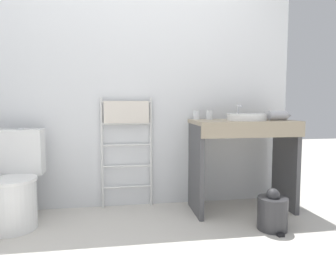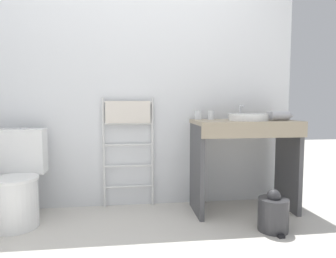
{
  "view_description": "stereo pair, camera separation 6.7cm",
  "coord_description": "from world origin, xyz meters",
  "px_view_note": "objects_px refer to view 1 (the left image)",
  "views": [
    {
      "loc": [
        -0.2,
        -1.6,
        1.0
      ],
      "look_at": [
        0.17,
        0.75,
        0.8
      ],
      "focal_mm": 32.0,
      "sensor_mm": 36.0,
      "label": 1
    },
    {
      "loc": [
        -0.13,
        -1.61,
        1.0
      ],
      "look_at": [
        0.17,
        0.75,
        0.8
      ],
      "focal_mm": 32.0,
      "sensor_mm": 36.0,
      "label": 2
    }
  ],
  "objects_px": {
    "towel_radiator": "(127,127)",
    "cup_near_edge": "(209,115)",
    "cup_near_wall": "(197,115)",
    "sink_basin": "(247,117)",
    "hair_dryer": "(278,116)",
    "toilet": "(16,186)",
    "trash_bin": "(272,212)"
  },
  "relations": [
    {
      "from": "trash_bin",
      "to": "sink_basin",
      "type": "bearing_deg",
      "value": 96.41
    },
    {
      "from": "sink_basin",
      "to": "toilet",
      "type": "bearing_deg",
      "value": -179.13
    },
    {
      "from": "cup_near_wall",
      "to": "toilet",
      "type": "bearing_deg",
      "value": -171.05
    },
    {
      "from": "toilet",
      "to": "cup_near_wall",
      "type": "distance_m",
      "value": 1.69
    },
    {
      "from": "sink_basin",
      "to": "cup_near_edge",
      "type": "height_order",
      "value": "cup_near_edge"
    },
    {
      "from": "toilet",
      "to": "cup_near_edge",
      "type": "distance_m",
      "value": 1.8
    },
    {
      "from": "towel_radiator",
      "to": "cup_near_wall",
      "type": "distance_m",
      "value": 0.68
    },
    {
      "from": "sink_basin",
      "to": "trash_bin",
      "type": "relative_size",
      "value": 1.06
    },
    {
      "from": "cup_near_edge",
      "to": "trash_bin",
      "type": "xyz_separation_m",
      "value": [
        0.34,
        -0.62,
        -0.75
      ]
    },
    {
      "from": "cup_near_edge",
      "to": "hair_dryer",
      "type": "distance_m",
      "value": 0.62
    },
    {
      "from": "cup_near_wall",
      "to": "hair_dryer",
      "type": "xyz_separation_m",
      "value": [
        0.7,
        -0.25,
        0.0
      ]
    },
    {
      "from": "trash_bin",
      "to": "hair_dryer",
      "type": "bearing_deg",
      "value": 58.79
    },
    {
      "from": "sink_basin",
      "to": "hair_dryer",
      "type": "xyz_separation_m",
      "value": [
        0.29,
        -0.03,
        0.01
      ]
    },
    {
      "from": "toilet",
      "to": "sink_basin",
      "type": "xyz_separation_m",
      "value": [
        1.99,
        0.03,
        0.55
      ]
    },
    {
      "from": "cup_near_wall",
      "to": "trash_bin",
      "type": "height_order",
      "value": "cup_near_wall"
    },
    {
      "from": "trash_bin",
      "to": "towel_radiator",
      "type": "bearing_deg",
      "value": 148.09
    },
    {
      "from": "cup_near_wall",
      "to": "cup_near_edge",
      "type": "height_order",
      "value": "cup_near_edge"
    },
    {
      "from": "sink_basin",
      "to": "trash_bin",
      "type": "bearing_deg",
      "value": -83.59
    },
    {
      "from": "cup_near_edge",
      "to": "trash_bin",
      "type": "bearing_deg",
      "value": -61.15
    },
    {
      "from": "hair_dryer",
      "to": "cup_near_wall",
      "type": "bearing_deg",
      "value": 160.54
    },
    {
      "from": "cup_near_edge",
      "to": "hair_dryer",
      "type": "relative_size",
      "value": 0.39
    },
    {
      "from": "toilet",
      "to": "trash_bin",
      "type": "bearing_deg",
      "value": -11.07
    },
    {
      "from": "hair_dryer",
      "to": "towel_radiator",
      "type": "bearing_deg",
      "value": 167.45
    },
    {
      "from": "cup_near_wall",
      "to": "trash_bin",
      "type": "relative_size",
      "value": 0.25
    },
    {
      "from": "toilet",
      "to": "cup_near_wall",
      "type": "xyz_separation_m",
      "value": [
        1.58,
        0.25,
        0.56
      ]
    },
    {
      "from": "hair_dryer",
      "to": "trash_bin",
      "type": "relative_size",
      "value": 0.66
    },
    {
      "from": "cup_near_edge",
      "to": "hair_dryer",
      "type": "bearing_deg",
      "value": -20.84
    },
    {
      "from": "sink_basin",
      "to": "towel_radiator",
      "type": "bearing_deg",
      "value": 165.74
    },
    {
      "from": "cup_near_wall",
      "to": "hair_dryer",
      "type": "relative_size",
      "value": 0.38
    },
    {
      "from": "towel_radiator",
      "to": "cup_near_edge",
      "type": "relative_size",
      "value": 12.27
    },
    {
      "from": "towel_radiator",
      "to": "hair_dryer",
      "type": "bearing_deg",
      "value": -12.55
    },
    {
      "from": "towel_radiator",
      "to": "sink_basin",
      "type": "distance_m",
      "value": 1.12
    }
  ]
}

